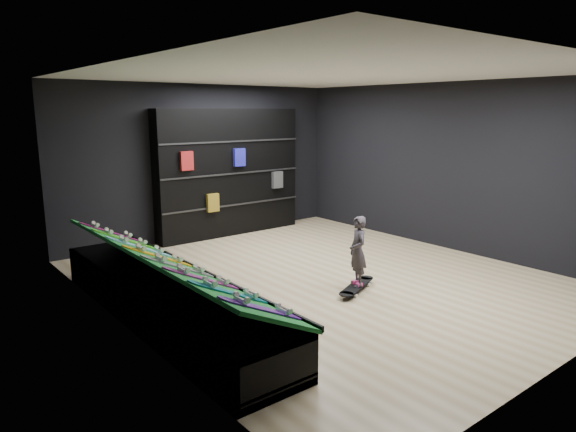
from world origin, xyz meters
TOP-DOWN VIEW (x-y plane):
  - floor at (0.00, 0.00)m, footprint 6.00×7.00m
  - ceiling at (0.00, 0.00)m, footprint 6.00×7.00m
  - wall_back at (0.00, 3.50)m, footprint 6.00×0.02m
  - wall_left at (-3.00, 0.00)m, footprint 0.02×7.00m
  - wall_right at (3.00, 0.00)m, footprint 0.02×7.00m
  - display_rack at (-2.55, 0.00)m, footprint 0.90×4.50m
  - turf_ramp at (-2.50, 0.00)m, footprint 0.92×4.50m
  - back_shelving at (0.47, 3.32)m, footprint 3.17×0.37m
  - floor_skateboard at (0.01, -0.71)m, footprint 0.99×0.59m
  - child at (0.01, -0.71)m, footprint 0.24×0.27m
  - display_board_0 at (-2.49, -1.90)m, footprint 0.93×0.22m
  - display_board_1 at (-2.49, -1.36)m, footprint 0.93×0.22m
  - display_board_2 at (-2.49, -0.81)m, footprint 0.93×0.22m
  - display_board_3 at (-2.49, -0.27)m, footprint 0.93×0.22m
  - display_board_4 at (-2.49, 0.27)m, footprint 0.93×0.22m
  - display_board_5 at (-2.49, 0.81)m, footprint 0.93×0.22m
  - display_board_6 at (-2.49, 1.36)m, footprint 0.93×0.22m
  - display_board_7 at (-2.49, 1.90)m, footprint 0.93×0.22m

SIDE VIEW (x-z plane):
  - floor at x=0.00m, z-range -0.01..0.01m
  - floor_skateboard at x=0.01m, z-range 0.00..0.09m
  - display_rack at x=-2.55m, z-range 0.00..0.50m
  - child at x=0.01m, z-range 0.09..0.68m
  - turf_ramp at x=-2.50m, z-range 0.48..0.94m
  - display_board_0 at x=-2.49m, z-range 0.49..0.99m
  - display_board_1 at x=-2.49m, z-range 0.49..0.99m
  - display_board_2 at x=-2.49m, z-range 0.49..0.99m
  - display_board_3 at x=-2.49m, z-range 0.49..0.99m
  - display_board_4 at x=-2.49m, z-range 0.49..0.99m
  - display_board_5 at x=-2.49m, z-range 0.49..0.99m
  - display_board_6 at x=-2.49m, z-range 0.49..0.99m
  - display_board_7 at x=-2.49m, z-range 0.49..0.99m
  - back_shelving at x=0.47m, z-range 0.00..2.53m
  - wall_back at x=0.00m, z-range 0.00..3.00m
  - wall_left at x=-3.00m, z-range 0.00..3.00m
  - wall_right at x=3.00m, z-range 0.00..3.00m
  - ceiling at x=0.00m, z-range 3.00..3.00m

